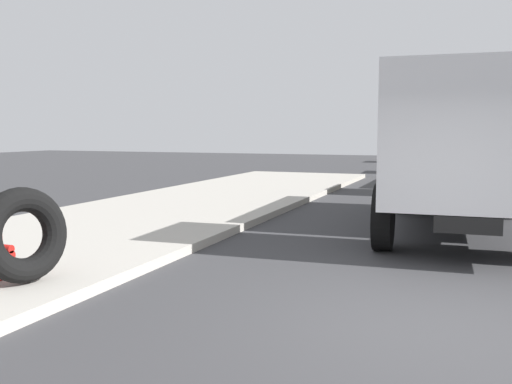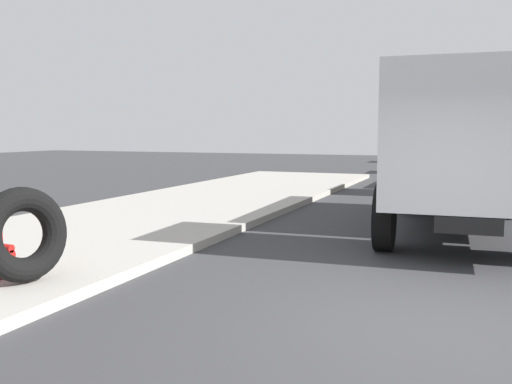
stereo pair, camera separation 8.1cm
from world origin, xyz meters
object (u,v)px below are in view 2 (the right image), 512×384
(dump_truck_yellow, at_px, (510,142))
(dump_truck_blue, at_px, (490,138))
(loose_tire, at_px, (23,234))
(dump_truck_orange, at_px, (462,136))
(dump_truck_gray, at_px, (465,150))

(dump_truck_yellow, bearing_deg, dump_truck_blue, 3.08)
(loose_tire, xyz_separation_m, dump_truck_yellow, (15.35, -6.00, 0.88))
(dump_truck_orange, bearing_deg, dump_truck_gray, -178.32)
(dump_truck_gray, distance_m, dump_truck_blue, 18.09)
(loose_tire, relative_size, dump_truck_blue, 0.16)
(dump_truck_blue, xyz_separation_m, dump_truck_orange, (9.04, 1.52, 0.00))
(dump_truck_yellow, bearing_deg, dump_truck_gray, 172.35)
(dump_truck_yellow, relative_size, dump_truck_orange, 0.99)
(dump_truck_blue, bearing_deg, dump_truck_yellow, -176.92)
(dump_truck_gray, distance_m, dump_truck_orange, 27.13)
(dump_truck_yellow, bearing_deg, dump_truck_orange, 6.35)
(dump_truck_yellow, bearing_deg, loose_tire, 158.64)
(loose_tire, bearing_deg, dump_truck_gray, -37.22)
(dump_truck_yellow, relative_size, dump_truck_blue, 0.99)
(loose_tire, height_order, dump_truck_yellow, dump_truck_yellow)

